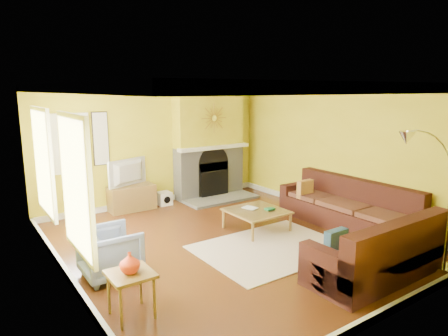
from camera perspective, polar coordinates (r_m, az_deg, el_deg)
floor at (r=7.15m, az=0.95°, el=-10.46°), size 5.50×6.00×0.02m
ceiling at (r=6.64m, az=1.03°, el=11.91°), size 5.50×6.00×0.02m
wall_back at (r=9.34m, az=-9.86°, el=3.17°), size 5.50×0.02×2.70m
wall_front at (r=4.73m, az=22.90°, el=-5.39°), size 5.50×0.02×2.70m
wall_left at (r=5.65m, az=-22.39°, el=-2.73°), size 0.02×6.00×2.70m
wall_right at (r=8.65m, az=16.02°, el=2.27°), size 0.02×6.00×2.70m
baseboard at (r=7.12m, az=0.96°, el=-9.94°), size 5.50×6.00×0.12m
crown_molding at (r=6.64m, az=1.03°, el=11.30°), size 5.50×6.00×0.12m
window_left_near at (r=6.88m, az=-24.54°, el=0.75°), size 0.06×1.22×1.72m
window_left_far at (r=5.06m, az=-20.58°, el=-2.42°), size 0.06×1.22×1.72m
window_back at (r=8.65m, az=-21.25°, el=3.28°), size 0.82×0.06×1.22m
wall_art at (r=8.83m, az=-17.19°, el=4.01°), size 0.34×0.04×1.14m
fireplace at (r=9.80m, az=-2.16°, el=3.70°), size 1.80×0.40×2.70m
mantel at (r=9.62m, az=-1.38°, el=2.96°), size 1.92×0.22×0.08m
hearth at (r=9.62m, az=-0.33°, el=-4.47°), size 1.80×0.70×0.06m
sunburst at (r=9.55m, az=-1.44°, el=7.13°), size 0.70×0.04×0.70m
rug at (r=6.88m, az=6.78°, el=-11.27°), size 2.40×1.80×0.02m
sectional_sofa at (r=7.15m, az=14.12°, el=-6.89°), size 2.91×3.47×0.90m
coffee_table at (r=7.64m, az=4.65°, el=-7.39°), size 1.00×1.00×0.40m
media_console at (r=9.04m, az=-13.03°, el=-4.18°), size 1.00×0.45×0.55m
tv at (r=8.91m, az=-13.19°, el=-0.65°), size 1.01×0.48×0.59m
subwoofer at (r=9.34m, az=-8.55°, el=-4.31°), size 0.30×0.30×0.30m
armchair at (r=6.01m, az=-15.93°, el=-11.48°), size 0.78×0.76×0.71m
side_table at (r=5.00m, az=-13.10°, el=-17.20°), size 0.50×0.50×0.55m
vase at (r=4.82m, az=-13.31°, el=-13.01°), size 0.24×0.24×0.25m
book at (r=7.56m, az=3.30°, el=-5.89°), size 0.26×0.31×0.03m
arc_lamp at (r=6.10m, az=27.16°, el=-4.97°), size 1.35×0.36×2.12m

